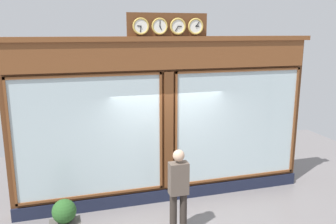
{
  "coord_description": "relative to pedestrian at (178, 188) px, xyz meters",
  "views": [
    {
      "loc": [
        2.14,
        7.22,
        3.82
      ],
      "look_at": [
        0.0,
        0.0,
        2.09
      ],
      "focal_mm": 37.9,
      "sensor_mm": 36.0,
      "label": 1
    }
  ],
  "objects": [
    {
      "name": "planter_shrub",
      "position": [
        2.09,
        -0.27,
        -0.29
      ],
      "size": [
        0.44,
        0.44,
        0.44
      ],
      "primitive_type": "sphere",
      "color": "#285623",
      "rests_on": "planter_box"
    },
    {
      "name": "pedestrian",
      "position": [
        0.0,
        0.0,
        0.0
      ],
      "size": [
        0.36,
        0.22,
        1.69
      ],
      "color": "#312A24",
      "rests_on": "ground_plane"
    },
    {
      "name": "shop_facade",
      "position": [
        -0.2,
        -1.48,
        0.94
      ],
      "size": [
        6.82,
        0.42,
        4.18
      ],
      "color": "#5B3319",
      "rests_on": "ground_plane"
    }
  ]
}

